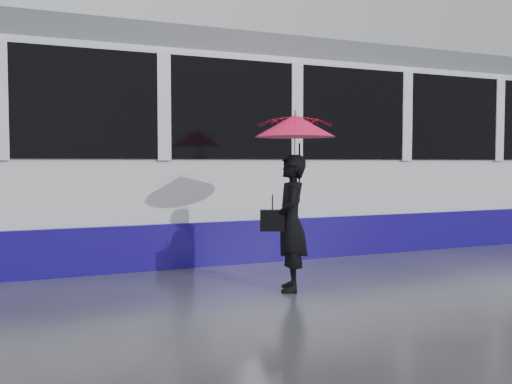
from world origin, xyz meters
name	(u,v)px	position (x,y,z in m)	size (l,w,h in m)	color
ground	(205,287)	(0.00, 0.00, 0.00)	(90.00, 90.00, 0.00)	#2B2C31
rails	(155,255)	(0.00, 2.50, 0.01)	(34.00, 1.51, 0.02)	#3F3D38
tram	(289,152)	(2.35, 2.50, 1.64)	(26.00, 2.56, 3.35)	white
woman	(291,223)	(0.85, -0.54, 0.77)	(0.56, 0.37, 1.54)	black
umbrella	(295,141)	(0.90, -0.54, 1.69)	(1.19, 1.19, 1.04)	#ED146D
handbag	(272,220)	(0.63, -0.52, 0.81)	(0.30, 0.22, 0.42)	black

